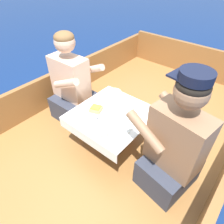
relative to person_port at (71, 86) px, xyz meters
The scene contains 23 objects.
ground_plane 0.95m from the person_port, ahead, with size 60.00×60.00×0.00m, color navy.
boat_deck 0.84m from the person_port, ahead, with size 2.09×3.70×0.32m, color #9E6B38.
gunwale_port 0.43m from the person_port, behind, with size 0.06×3.70×0.40m, color #936033.
gunwale_starboard 1.66m from the person_port, ahead, with size 0.06×3.70×0.40m, color #936033.
bow_coaming 1.97m from the person_port, 71.11° to the left, with size 1.97×0.06×0.46m, color #936033.
cockpit_table 0.64m from the person_port, ahead, with size 0.67×0.69×0.38m.
person_port is the anchor object (origin of this frame).
person_starboard 1.28m from the person_port, ahead, with size 0.57×0.51×1.05m.
plate_sandwich 0.52m from the person_port, 15.47° to the right, with size 0.20×0.20×0.01m.
plate_bread 0.82m from the person_port, 11.93° to the right, with size 0.21×0.21×0.01m.
sandwich 0.52m from the person_port, 15.47° to the right, with size 0.13×0.12×0.05m.
bowl_port_near 0.49m from the person_port, 21.58° to the left, with size 0.15×0.15×0.04m.
bowl_starboard_near 0.70m from the person_port, ahead, with size 0.15×0.15×0.04m.
bowl_center_far 0.85m from the person_port, ahead, with size 0.13×0.13×0.04m.
coffee_cup_port 0.53m from the person_port, 33.93° to the right, with size 0.10×0.07×0.06m.
coffee_cup_starboard 0.40m from the person_port, ahead, with size 0.10×0.07×0.06m.
tin_can 0.84m from the person_port, 23.39° to the right, with size 0.07×0.07×0.05m.
utensil_fork_port 0.88m from the person_port, ahead, with size 0.17×0.05×0.00m.
utensil_spoon_port 0.69m from the person_port, ahead, with size 0.17×0.05×0.01m.
utensil_spoon_starboard 0.61m from the person_port, 26.60° to the right, with size 0.17×0.06×0.01m.
utensil_spoon_center 0.52m from the person_port, ahead, with size 0.14×0.12×0.01m.
utensil_fork_starboard 0.66m from the person_port, 18.20° to the right, with size 0.17×0.02×0.00m.
utensil_knife_port 0.55m from the person_port, ahead, with size 0.14×0.11×0.00m.
Camera 1 is at (0.90, -1.19, 1.88)m, focal length 32.00 mm.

